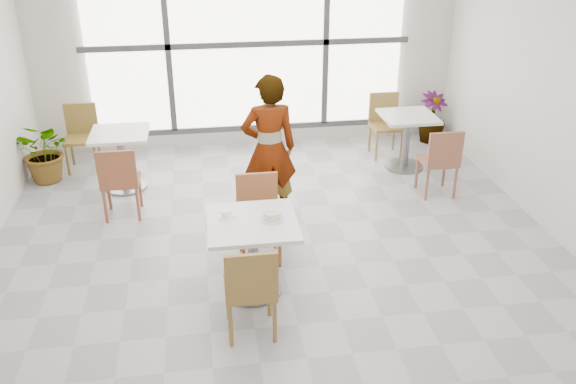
{
  "coord_description": "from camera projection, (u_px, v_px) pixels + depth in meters",
  "views": [
    {
      "loc": [
        -0.72,
        -5.05,
        3.32
      ],
      "look_at": [
        0.0,
        -0.3,
        1.0
      ],
      "focal_mm": 37.93,
      "sensor_mm": 36.0,
      "label": 1
    }
  ],
  "objects": [
    {
      "name": "bg_chair_right_near",
      "position": [
        441.0,
        158.0,
        7.32
      ],
      "size": [
        0.42,
        0.42,
        0.87
      ],
      "rotation": [
        0.0,
        0.0,
        3.14
      ],
      "color": "brown",
      "rests_on": "ground"
    },
    {
      "name": "bg_chair_left_far",
      "position": [
        82.0,
        132.0,
        8.14
      ],
      "size": [
        0.42,
        0.42,
        0.87
      ],
      "color": "olive",
      "rests_on": "ground"
    },
    {
      "name": "coffee_cup",
      "position": [
        226.0,
        215.0,
        5.42
      ],
      "size": [
        0.16,
        0.13,
        0.07
      ],
      "color": "white",
      "rests_on": "main_table"
    },
    {
      "name": "bg_table_left",
      "position": [
        122.0,
        152.0,
        7.53
      ],
      "size": [
        0.7,
        0.7,
        0.75
      ],
      "color": "white",
      "rests_on": "ground"
    },
    {
      "name": "wall_back",
      "position": [
        248.0,
        43.0,
        8.5
      ],
      "size": [
        6.0,
        0.0,
        6.0
      ],
      "primitive_type": "plane",
      "rotation": [
        1.57,
        0.0,
        0.0
      ],
      "color": "silver",
      "rests_on": "ground"
    },
    {
      "name": "bg_chair_right_far",
      "position": [
        385.0,
        120.0,
        8.59
      ],
      "size": [
        0.42,
        0.42,
        0.87
      ],
      "color": "olive",
      "rests_on": "ground"
    },
    {
      "name": "oatmeal_bowl",
      "position": [
        272.0,
        215.0,
        5.38
      ],
      "size": [
        0.21,
        0.21,
        0.1
      ],
      "color": "white",
      "rests_on": "main_table"
    },
    {
      "name": "plant_right",
      "position": [
        432.0,
        117.0,
        9.08
      ],
      "size": [
        0.49,
        0.49,
        0.75
      ],
      "primitive_type": "imported",
      "rotation": [
        0.0,
        0.0,
        0.19
      ],
      "color": "#44723E",
      "rests_on": "ground"
    },
    {
      "name": "person",
      "position": [
        269.0,
        149.0,
        6.67
      ],
      "size": [
        0.64,
        0.45,
        1.68
      ],
      "primitive_type": "imported",
      "rotation": [
        0.0,
        0.0,
        3.22
      ],
      "color": "black",
      "rests_on": "ground"
    },
    {
      "name": "bg_table_right",
      "position": [
        407.0,
        134.0,
        8.12
      ],
      "size": [
        0.7,
        0.7,
        0.75
      ],
      "color": "silver",
      "rests_on": "ground"
    },
    {
      "name": "chair_far",
      "position": [
        258.0,
        211.0,
        6.08
      ],
      "size": [
        0.42,
        0.42,
        0.87
      ],
      "color": "#9E5F38",
      "rests_on": "ground"
    },
    {
      "name": "window",
      "position": [
        248.0,
        44.0,
        8.44
      ],
      "size": [
        4.6,
        0.07,
        2.52
      ],
      "color": "white",
      "rests_on": "ground"
    },
    {
      "name": "bg_chair_left_near",
      "position": [
        119.0,
        178.0,
        6.8
      ],
      "size": [
        0.42,
        0.42,
        0.87
      ],
      "rotation": [
        0.0,
        0.0,
        3.14
      ],
      "color": "brown",
      "rests_on": "ground"
    },
    {
      "name": "plant_left",
      "position": [
        46.0,
        151.0,
        7.77
      ],
      "size": [
        0.92,
        0.86,
        0.82
      ],
      "primitive_type": "imported",
      "rotation": [
        0.0,
        0.0,
        -0.35
      ],
      "color": "#4C8049",
      "rests_on": "ground"
    },
    {
      "name": "floor",
      "position": [
        284.0,
        270.0,
        6.04
      ],
      "size": [
        7.0,
        7.0,
        0.0
      ],
      "primitive_type": "plane",
      "color": "#9E9EA5",
      "rests_on": "ground"
    },
    {
      "name": "main_table",
      "position": [
        253.0,
        243.0,
        5.48
      ],
      "size": [
        0.8,
        0.8,
        0.75
      ],
      "color": "silver",
      "rests_on": "ground"
    },
    {
      "name": "chair_near",
      "position": [
        251.0,
        287.0,
        4.9
      ],
      "size": [
        0.42,
        0.42,
        0.87
      ],
      "rotation": [
        0.0,
        0.0,
        3.14
      ],
      "color": "olive",
      "rests_on": "ground"
    }
  ]
}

